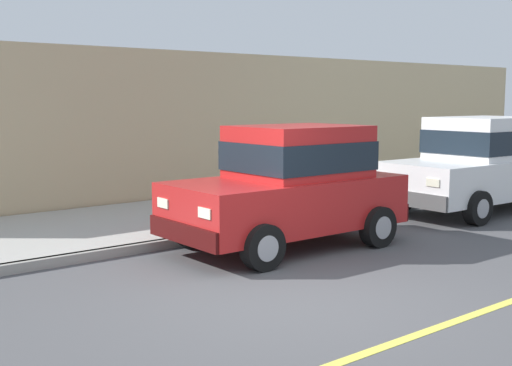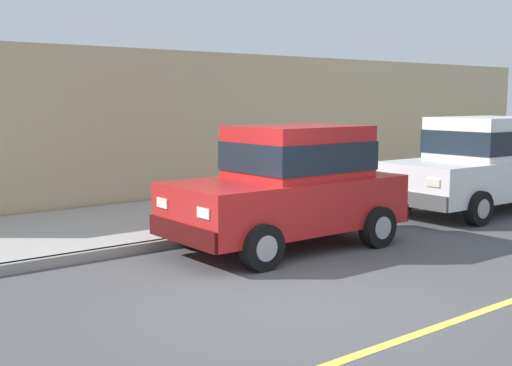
% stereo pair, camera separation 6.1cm
% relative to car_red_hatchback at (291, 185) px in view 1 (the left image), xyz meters
% --- Properties ---
extents(ground_plane, '(80.00, 80.00, 0.00)m').
position_rel_car_red_hatchback_xyz_m(ground_plane, '(2.08, -1.70, -0.98)').
color(ground_plane, '#4C4C4F').
extents(curb, '(0.16, 64.00, 0.14)m').
position_rel_car_red_hatchback_xyz_m(curb, '(-1.12, -1.70, -0.91)').
color(curb, gray).
rests_on(curb, ground).
extents(sidewalk, '(3.60, 64.00, 0.14)m').
position_rel_car_red_hatchback_xyz_m(sidewalk, '(-2.92, -1.70, -0.91)').
color(sidewalk, '#A8A59E').
rests_on(sidewalk, ground).
extents(lane_centre_line, '(0.12, 57.60, 0.01)m').
position_rel_car_red_hatchback_xyz_m(lane_centre_line, '(3.68, -1.70, -0.97)').
color(lane_centre_line, '#E0D64C').
rests_on(lane_centre_line, ground).
extents(car_red_hatchback, '(1.99, 3.82, 1.88)m').
position_rel_car_red_hatchback_xyz_m(car_red_hatchback, '(0.00, 0.00, 0.00)').
color(car_red_hatchback, red).
rests_on(car_red_hatchback, ground).
extents(car_white_sedan, '(2.14, 4.65, 1.92)m').
position_rel_car_red_hatchback_xyz_m(car_white_sedan, '(-0.01, 5.27, 0.01)').
color(car_white_sedan, white).
rests_on(car_white_sedan, ground).
extents(dog_white, '(0.76, 0.22, 0.49)m').
position_rel_car_red_hatchback_xyz_m(dog_white, '(-3.18, 0.94, -0.55)').
color(dog_white, white).
rests_on(dog_white, sidewalk).
extents(building_facade, '(0.50, 20.00, 3.33)m').
position_rel_car_red_hatchback_xyz_m(building_facade, '(-5.02, 4.05, 0.69)').
color(building_facade, tan).
rests_on(building_facade, ground).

